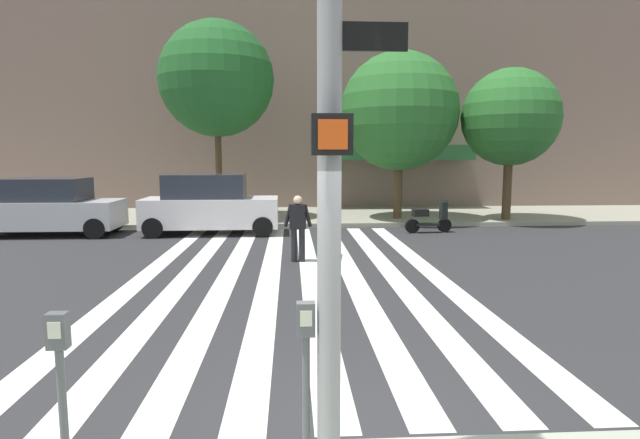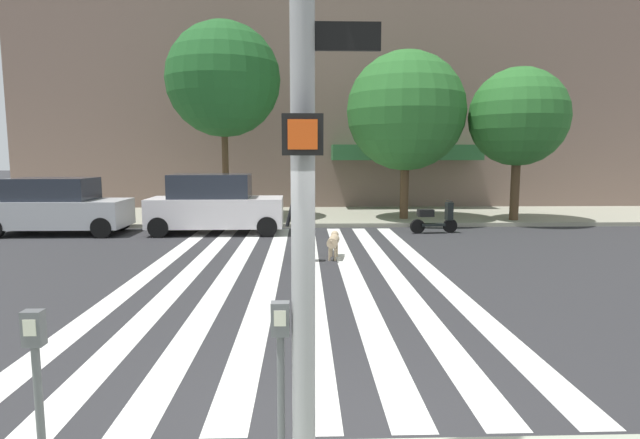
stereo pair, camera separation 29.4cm
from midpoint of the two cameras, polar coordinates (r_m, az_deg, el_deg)
name	(u,v)px [view 2 (the right image)]	position (r m, az deg, el deg)	size (l,w,h in m)	color
ground_plane	(317,272)	(11.52, 0.41, -5.90)	(160.00, 160.00, 0.00)	#2B2B2D
sidewalk_far	(311,216)	(21.44, -0.63, 0.40)	(80.00, 6.00, 0.15)	gray
crosswalk_stripes	(291,272)	(11.51, -2.59, -5.90)	(6.75, 13.55, 0.01)	silver
traffic_light_pole	(303,24)	(3.79, 0.49, 21.12)	(0.74, 0.46, 5.80)	gray
parking_meter_curbside	(281,363)	(4.05, -2.28, -15.80)	(0.14, 0.11, 1.36)	#515456
parking_meter_second_along	(37,375)	(4.30, -27.43, -15.22)	(0.14, 0.11, 1.36)	#515456
parked_car_near_curb	(58,207)	(18.92, -26.94, 1.27)	(4.35, 1.96, 1.88)	#B2B4B8
parked_car_behind_first	(215,205)	(17.36, -11.23, 1.62)	(4.45, 1.93, 1.99)	silver
parked_scooter	(434,219)	(17.59, 13.15, 0.04)	(1.63, 0.52, 1.11)	black
street_tree_nearest	(223,80)	(20.66, -10.37, 15.16)	(4.41, 4.41, 7.58)	#4C3823
street_tree_middle	(406,111)	(20.18, 10.04, 11.86)	(4.55, 4.55, 6.42)	#4C3823
street_tree_further	(518,117)	(20.85, 21.75, 10.61)	(3.67, 3.67, 5.73)	#4C3823
pedestrian_dog_walker	(299,225)	(12.47, -1.66, -0.57)	(0.71, 0.29, 1.64)	black
dog_on_leash	(333,241)	(12.95, 2.17, -2.44)	(0.37, 1.15, 0.65)	tan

